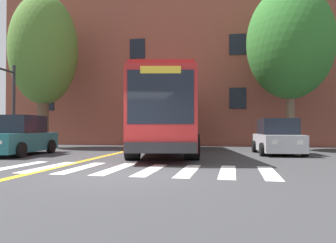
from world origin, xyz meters
TOP-DOWN VIEW (x-y plane):
  - ground_plane at (0.00, 0.00)m, footprint 120.00×120.00m
  - crosswalk at (-0.02, 1.13)m, footprint 8.40×3.12m
  - lane_line_yellow_inner at (-2.64, 15.13)m, footprint 0.12×36.00m
  - lane_line_yellow_outer at (-2.48, 15.13)m, footprint 0.12×36.00m
  - city_bus at (-0.30, 7.48)m, footprint 4.28×11.42m
  - car_teal_near_lane at (-6.69, 5.14)m, footprint 2.31×4.44m
  - car_silver_far_lane at (5.13, 7.74)m, footprint 2.21×3.81m
  - street_tree_curbside_large at (6.23, 10.60)m, footprint 4.98×5.03m
  - street_tree_curbside_small at (-8.64, 10.41)m, footprint 5.73×5.69m
  - building_facade at (3.48, 18.09)m, footprint 34.69×8.67m

SIDE VIEW (x-z plane):
  - ground_plane at x=0.00m, z-range 0.00..0.00m
  - lane_line_yellow_inner at x=-2.64m, z-range 0.00..0.01m
  - lane_line_yellow_outer at x=-2.48m, z-range 0.00..0.01m
  - crosswalk at x=-0.02m, z-range 0.00..0.01m
  - car_silver_far_lane at x=5.13m, z-range -0.07..1.63m
  - car_teal_near_lane at x=-6.69m, z-range -0.09..1.74m
  - city_bus at x=-0.30m, z-range 0.15..3.70m
  - street_tree_curbside_large at x=6.23m, z-range 1.41..10.55m
  - street_tree_curbside_small at x=-8.64m, z-range 1.31..11.03m
  - building_facade at x=3.48m, z-range 0.00..12.91m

